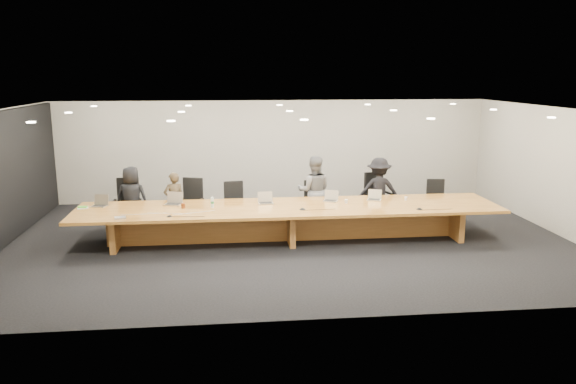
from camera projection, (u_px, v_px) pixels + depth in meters
name	position (u px, v px, depth m)	size (l,w,h in m)	color
ground	(290.00, 240.00, 12.12)	(12.00, 12.00, 0.00)	black
back_wall	(274.00, 151.00, 15.72)	(12.00, 0.02, 2.80)	silver
conference_table	(290.00, 217.00, 12.01)	(9.00, 1.80, 0.75)	brown
chair_far_left	(127.00, 204.00, 12.81)	(0.61, 0.61, 1.20)	black
chair_left	(190.00, 203.00, 13.07)	(0.59, 0.59, 1.15)	black
chair_mid_left	(235.00, 205.00, 13.04)	(0.55, 0.55, 1.08)	black
chair_mid_right	(312.00, 202.00, 13.36)	(0.53, 0.53, 1.03)	black
chair_right	(378.00, 197.00, 13.54)	(0.61, 0.61, 1.21)	black
chair_far_right	(437.00, 200.00, 13.60)	(0.52, 0.52, 1.02)	black
person_a	(132.00, 198.00, 12.76)	(0.72, 0.47, 1.48)	black
person_b	(174.00, 200.00, 12.91)	(0.48, 0.32, 1.32)	#392F1F
person_c	(314.00, 191.00, 13.20)	(0.80, 0.62, 1.64)	#5D5E60
person_d	(379.00, 190.00, 13.42)	(1.02, 0.58, 1.57)	black
laptop_a	(99.00, 201.00, 11.91)	(0.32, 0.24, 0.26)	tan
laptop_b	(173.00, 199.00, 12.08)	(0.35, 0.26, 0.28)	tan
laptop_c	(266.00, 198.00, 12.19)	(0.32, 0.24, 0.26)	#C0AF93
laptop_d	(330.00, 196.00, 12.41)	(0.31, 0.22, 0.24)	#C5B396
laptop_e	(374.00, 195.00, 12.52)	(0.30, 0.22, 0.24)	beige
water_bottle	(212.00, 202.00, 11.87)	(0.07, 0.07, 0.21)	silver
amber_mug	(183.00, 206.00, 11.79)	(0.09, 0.09, 0.11)	#683012
paper_cup_near	(346.00, 201.00, 12.25)	(0.07, 0.07, 0.08)	silver
paper_cup_far	(406.00, 199.00, 12.52)	(0.07, 0.07, 0.08)	silver
notepad	(83.00, 208.00, 11.79)	(0.22, 0.17, 0.01)	silver
lime_gadget	(83.00, 207.00, 11.79)	(0.18, 0.10, 0.03)	green
av_box	(120.00, 218.00, 10.96)	(0.22, 0.16, 0.03)	#B2B2B7
mic_left	(169.00, 216.00, 11.11)	(0.12, 0.12, 0.03)	black
mic_center	(303.00, 209.00, 11.67)	(0.14, 0.14, 0.03)	black
mic_right	(419.00, 209.00, 11.69)	(0.14, 0.14, 0.03)	black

